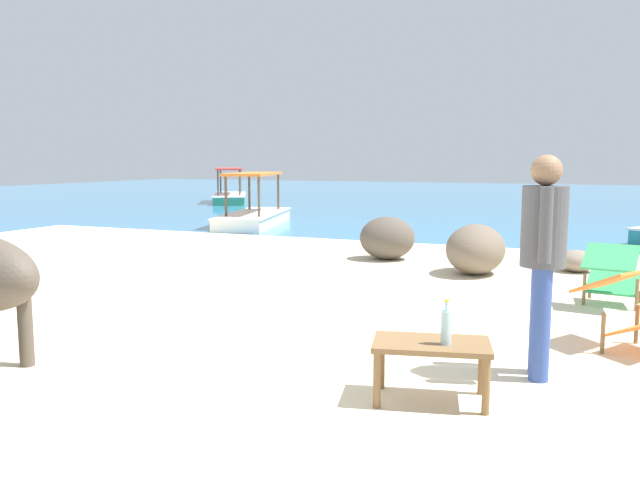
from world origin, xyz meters
name	(u,v)px	position (x,y,z in m)	size (l,w,h in m)	color
sand_beach	(239,339)	(0.00, 0.00, 0.02)	(18.00, 14.00, 0.04)	beige
water_surface	(512,200)	(0.00, 22.00, 0.00)	(60.00, 36.00, 0.03)	teal
low_bench_table	(431,351)	(1.94, -0.85, 0.38)	(0.84, 0.60, 0.40)	brown
bottle	(446,326)	(2.04, -0.88, 0.56)	(0.07, 0.07, 0.30)	#A3C6D1
deck_chair_near	(628,305)	(3.19, 0.91, 0.42)	(0.93, 0.86, 0.68)	brown
deck_chair_far	(612,272)	(3.11, 2.59, 0.42)	(0.64, 0.84, 0.68)	brown
person_standing	(543,249)	(2.56, -0.08, 0.99)	(0.32, 0.51, 1.62)	#334C99
shore_rock_large	(576,261)	(2.72, 4.82, 0.19)	(0.55, 0.54, 0.31)	gray
shore_rock_medium	(387,238)	(-0.09, 4.88, 0.38)	(0.87, 0.80, 0.68)	brown
shore_rock_small	(476,249)	(1.43, 4.08, 0.39)	(1.08, 0.80, 0.69)	#6B5B4C
boat_white	(254,214)	(-4.69, 8.92, 0.29)	(2.05, 3.84, 1.29)	white
boat_green	(230,195)	(-9.59, 16.06, 0.29)	(2.79, 3.77, 1.29)	#338E66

